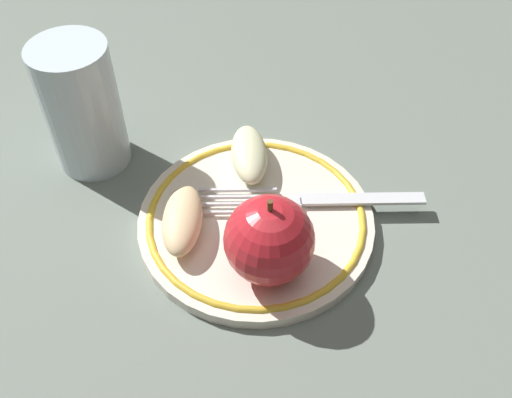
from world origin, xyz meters
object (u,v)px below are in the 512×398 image
at_px(plate, 256,220).
at_px(fork, 318,200).
at_px(apple_red_whole, 269,240).
at_px(drinking_glass, 82,107).
at_px(apple_slice_back, 182,220).
at_px(apple_slice_front, 244,155).

relative_size(plate, fork, 1.03).
bearing_deg(apple_red_whole, drinking_glass, -143.85).
bearing_deg(plate, apple_slice_back, -89.77).
xyz_separation_m(apple_slice_front, drinking_glass, (-0.06, -0.13, 0.03)).
xyz_separation_m(apple_slice_front, apple_slice_back, (0.06, -0.06, 0.00)).
relative_size(apple_slice_front, fork, 0.38).
bearing_deg(apple_slice_back, plate, 104.96).
xyz_separation_m(apple_red_whole, apple_slice_back, (-0.05, -0.06, -0.02)).
height_order(apple_slice_front, drinking_glass, drinking_glass).
bearing_deg(apple_red_whole, plate, 176.82).
height_order(apple_slice_front, fork, apple_slice_front).
height_order(apple_red_whole, apple_slice_back, apple_red_whole).
relative_size(apple_red_whole, apple_slice_back, 1.05).
bearing_deg(apple_slice_back, apple_red_whole, 62.28).
distance_m(apple_slice_front, drinking_glass, 0.15).
xyz_separation_m(apple_red_whole, drinking_glass, (-0.17, -0.12, 0.01)).
xyz_separation_m(plate, apple_slice_front, (-0.06, 0.00, 0.02)).
bearing_deg(plate, fork, 93.29).
height_order(plate, drinking_glass, drinking_glass).
relative_size(plate, drinking_glass, 1.65).
xyz_separation_m(plate, apple_slice_back, (0.00, -0.06, 0.02)).
height_order(apple_red_whole, apple_slice_front, apple_red_whole).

